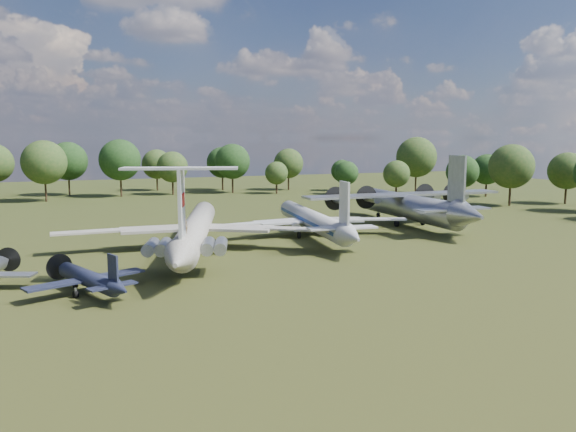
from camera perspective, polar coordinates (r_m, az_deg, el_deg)
name	(u,v)px	position (r m, az deg, el deg)	size (l,w,h in m)	color
ground	(219,255)	(75.69, -7.02, -3.97)	(300.00, 300.00, 0.00)	#213612
il62_airliner	(196,234)	(77.93, -9.36, -1.84)	(38.40, 49.92, 4.90)	silver
tu104_jet	(312,224)	(88.77, 2.50, -0.79)	(31.21, 41.61, 4.16)	silver
an12_transport	(407,210)	(102.83, 11.98, 0.65)	(38.12, 42.60, 5.61)	#979A9F
small_prop_west	(89,282)	(59.82, -19.57, -6.37)	(12.11, 16.51, 2.42)	black
person_on_il62	(185,225)	(63.92, -10.42, -0.95)	(0.66, 0.43, 1.80)	olive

